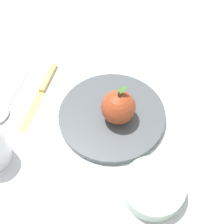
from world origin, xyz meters
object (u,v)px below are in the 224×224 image
(apple, at_px, (118,107))
(spoon, at_px, (4,109))
(knife, at_px, (42,89))
(dinner_plate, at_px, (112,115))
(side_bowl, at_px, (154,187))

(apple, xyz_separation_m, spoon, (-0.15, 0.20, -0.05))
(spoon, bearing_deg, apple, -53.94)
(knife, bearing_deg, dinner_plate, -72.74)
(dinner_plate, distance_m, spoon, 0.24)
(apple, relative_size, spoon, 0.54)
(dinner_plate, height_order, side_bowl, side_bowl)
(spoon, bearing_deg, dinner_plate, -52.01)
(side_bowl, distance_m, spoon, 0.36)
(apple, xyz_separation_m, knife, (-0.05, 0.19, -0.05))
(dinner_plate, relative_size, spoon, 1.46)
(side_bowl, xyz_separation_m, knife, (0.02, 0.34, -0.02))
(apple, distance_m, knife, 0.20)
(knife, height_order, spoon, spoon)
(spoon, bearing_deg, knife, -10.30)
(dinner_plate, distance_m, apple, 0.04)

